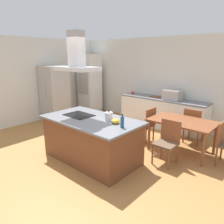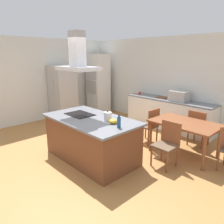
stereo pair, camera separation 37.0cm
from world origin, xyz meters
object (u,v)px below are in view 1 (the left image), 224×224
object	(u,v)px
range_hood	(77,58)
chair_facing_island	(168,139)
refrigerator	(55,94)
dining_table	(182,124)
cooktop	(79,115)
countertop_microwave	(172,95)
cutting_board	(156,97)
coffee_mug_red	(133,93)
chair_at_left_end	(147,122)
wall_oven_stack	(90,84)
olive_oil_bottle	(122,122)
chair_facing_back_wall	(193,124)
tea_kettle	(109,116)
mixing_bowl	(115,121)

from	to	relation	value
range_hood	chair_facing_island	bearing A→B (deg)	29.30
refrigerator	dining_table	world-z (taller)	refrigerator
cooktop	chair_facing_island	xyz separation A→B (m)	(1.65, 0.93, -0.40)
countertop_microwave	cutting_board	bearing A→B (deg)	174.99
cooktop	range_hood	xyz separation A→B (m)	(0.00, 0.00, 1.20)
countertop_microwave	range_hood	world-z (taller)	range_hood
coffee_mug_red	chair_at_left_end	world-z (taller)	coffee_mug_red
cooktop	refrigerator	distance (m)	2.83
chair_facing_island	range_hood	xyz separation A→B (m)	(-1.65, -0.93, 1.59)
countertop_microwave	chair_at_left_end	xyz separation A→B (m)	(-0.02, -1.29, -0.53)
cutting_board	dining_table	bearing A→B (deg)	-42.36
coffee_mug_red	wall_oven_stack	xyz separation A→B (m)	(-1.87, -0.20, 0.16)
olive_oil_bottle	chair_facing_back_wall	size ratio (longest dim) A/B	0.28
cutting_board	chair_at_left_end	size ratio (longest dim) A/B	0.38
dining_table	range_hood	world-z (taller)	range_hood
refrigerator	chair_at_left_end	size ratio (longest dim) A/B	2.04
tea_kettle	refrigerator	xyz separation A→B (m)	(-3.33, 0.98, -0.07)
tea_kettle	coffee_mug_red	world-z (taller)	tea_kettle
olive_oil_bottle	coffee_mug_red	size ratio (longest dim) A/B	2.76
range_hood	cutting_board	bearing A→B (deg)	86.47
wall_oven_stack	cutting_board	bearing A→B (deg)	6.00
chair_facing_back_wall	chair_at_left_end	distance (m)	1.13
cooktop	countertop_microwave	xyz separation A→B (m)	(0.75, 2.88, 0.13)
coffee_mug_red	cooktop	bearing A→B (deg)	-77.23
chair_facing_back_wall	chair_at_left_end	xyz separation A→B (m)	(-0.92, -0.67, 0.00)
dining_table	cooktop	bearing A→B (deg)	-136.04
mixing_bowl	cutting_board	world-z (taller)	mixing_bowl
cooktop	tea_kettle	world-z (taller)	tea_kettle
cutting_board	range_hood	size ratio (longest dim) A/B	0.38
olive_oil_bottle	chair_facing_back_wall	world-z (taller)	olive_oil_bottle
tea_kettle	mixing_bowl	xyz separation A→B (m)	(0.23, -0.07, -0.04)
cooktop	refrigerator	size ratio (longest dim) A/B	0.33
tea_kettle	chair_facing_back_wall	size ratio (longest dim) A/B	0.23
wall_oven_stack	dining_table	distance (m)	4.32
olive_oil_bottle	countertop_microwave	world-z (taller)	countertop_microwave
coffee_mug_red	range_hood	world-z (taller)	range_hood
countertop_microwave	cutting_board	xyz separation A→B (m)	(-0.57, 0.05, -0.13)
countertop_microwave	coffee_mug_red	xyz separation A→B (m)	(-1.40, -0.03, -0.09)
tea_kettle	countertop_microwave	bearing A→B (deg)	89.65
chair_facing_back_wall	refrigerator	bearing A→B (deg)	-165.23
chair_at_left_end	tea_kettle	bearing A→B (deg)	-89.96
tea_kettle	chair_facing_island	xyz separation A→B (m)	(0.91, 0.77, -0.48)
cutting_board	wall_oven_stack	world-z (taller)	wall_oven_stack
chair_facing_island	range_hood	distance (m)	2.47
coffee_mug_red	chair_facing_back_wall	distance (m)	2.41
mixing_bowl	chair_at_left_end	world-z (taller)	mixing_bowl
mixing_bowl	chair_facing_island	size ratio (longest dim) A/B	0.19
dining_table	chair_at_left_end	world-z (taller)	chair_at_left_end
countertop_microwave	chair_facing_back_wall	distance (m)	1.22
mixing_bowl	chair_facing_back_wall	bearing A→B (deg)	72.38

